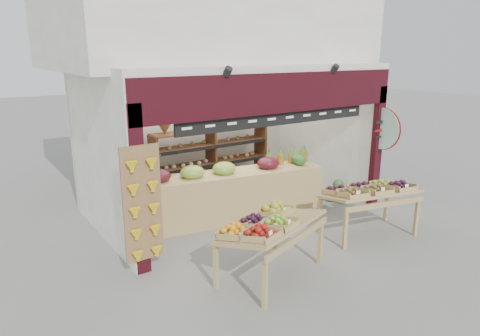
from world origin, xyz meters
name	(u,v)px	position (x,y,z in m)	size (l,w,h in m)	color
ground	(247,215)	(0.00, 0.00, 0.00)	(60.00, 60.00, 0.00)	slate
shop_structure	(205,25)	(0.00, 1.61, 3.92)	(6.36, 5.12, 5.40)	white
banana_board	(143,207)	(-2.73, -1.17, 1.12)	(0.60, 0.15, 1.80)	olive
gift_sign	(382,129)	(2.75, -1.15, 1.75)	(0.04, 0.93, 0.92)	#A8D3C0
back_shelving	(211,146)	(0.14, 1.68, 1.18)	(3.00, 0.49, 1.86)	brown
refrigerator	(106,177)	(-2.40, 1.69, 0.83)	(0.64, 0.64, 1.65)	#ACAFB3
cardboard_stack	(139,216)	(-2.14, 0.66, 0.23)	(0.95, 0.68, 0.63)	beige
mid_counter	(229,194)	(-0.44, 0.02, 0.54)	(4.06, 1.46, 1.23)	tan
display_table_left	(266,226)	(-1.28, -2.29, 0.85)	(1.94, 1.46, 1.09)	tan
display_table_right	(369,191)	(1.33, -2.07, 0.85)	(1.86, 1.30, 1.07)	tan
watermelon_pile	(338,193)	(2.30, -0.42, 0.16)	(0.62, 0.62, 0.49)	#1B4717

